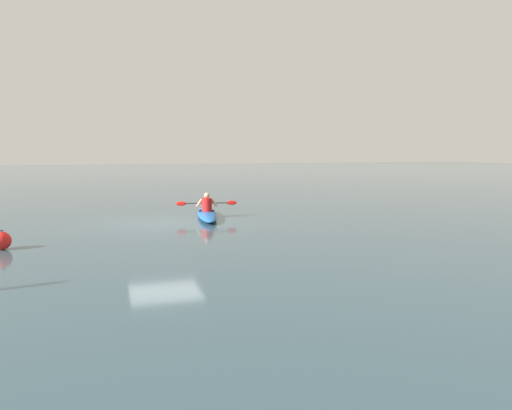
# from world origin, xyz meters

# --- Properties ---
(ground_plane) EXTENTS (160.00, 160.00, 0.00)m
(ground_plane) POSITION_xyz_m (0.00, 0.00, 0.00)
(ground_plane) COLOR #334C56
(kayak) EXTENTS (1.32, 4.30, 0.27)m
(kayak) POSITION_xyz_m (-1.78, -1.11, 0.14)
(kayak) COLOR #1959A5
(kayak) RESTS_ON ground
(kayaker) EXTENTS (2.34, 0.58, 0.71)m
(kayaker) POSITION_xyz_m (-1.77, -1.04, 0.56)
(kayaker) COLOR red
(kayaker) RESTS_ON kayak
(mooring_buoy_orange_mid) EXTENTS (0.48, 0.48, 0.52)m
(mooring_buoy_orange_mid) POSITION_xyz_m (4.56, 3.20, 0.24)
(mooring_buoy_orange_mid) COLOR red
(mooring_buoy_orange_mid) RESTS_ON ground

